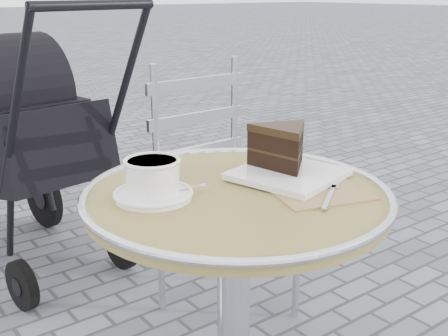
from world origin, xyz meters
TOP-DOWN VIEW (x-y plane):
  - cafe_table at (0.00, 0.00)m, footprint 0.72×0.72m
  - cappuccino_set at (-0.17, 0.08)m, footprint 0.20×0.17m
  - cake_plate_set at (0.17, 0.03)m, footprint 0.28×0.38m
  - bistro_chair at (0.38, 0.63)m, footprint 0.44×0.44m
  - baby_stroller at (-0.06, 1.47)m, footprint 0.66×1.16m

SIDE VIEW (x-z plane):
  - baby_stroller at x=-0.06m, z-range -0.06..1.09m
  - cafe_table at x=0.00m, z-range 0.20..0.94m
  - bistro_chair at x=0.38m, z-range 0.11..1.05m
  - cappuccino_set at x=-0.17m, z-range 0.73..0.82m
  - cake_plate_set at x=0.17m, z-range 0.73..0.85m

